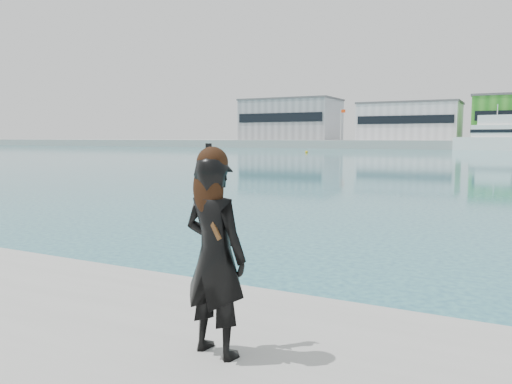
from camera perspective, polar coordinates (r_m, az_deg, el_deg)
far_quay at (r=134.01m, az=26.56°, el=4.89°), size 320.00×40.00×2.00m
warehouse_grey_left at (r=143.96m, az=4.01°, el=8.26°), size 26.52×16.36×11.50m
warehouse_white at (r=134.25m, az=17.16°, el=7.72°), size 24.48×15.35×9.50m
flagpole_left at (r=131.35m, az=9.70°, el=7.85°), size 1.28×0.16×8.00m
motor_yacht at (r=114.96m, az=26.58°, el=5.61°), size 20.89×8.39×9.48m
buoy_far at (r=85.11m, az=5.79°, el=4.46°), size 0.50×0.50×0.50m
woman at (r=3.94m, az=-4.77°, el=-6.60°), size 0.63×0.47×1.67m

